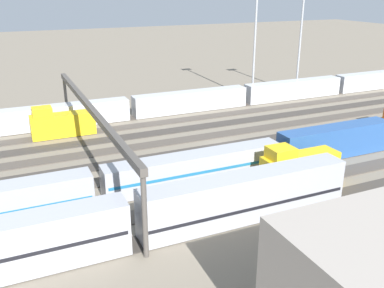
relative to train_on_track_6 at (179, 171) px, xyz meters
The scene contains 18 objects.
ground_plane 15.33m from the train_on_track_6, 138.81° to the right, with size 400.00×400.00×0.00m, color #756B5B.
track_bed_0 32.17m from the train_on_track_6, 110.85° to the right, with size 140.00×2.80×0.12m, color #4C443D.
track_bed_1 27.56m from the train_on_track_6, 114.56° to the right, with size 140.00×2.80×0.12m, color #4C443D.
track_bed_2 23.12m from the train_on_track_6, 119.74° to the right, with size 140.00×2.80×0.12m, color #3D3833.
track_bed_3 18.97m from the train_on_track_6, 127.30° to the right, with size 140.00×2.80×0.12m, color #4C443D.
track_bed_4 15.32m from the train_on_track_6, 138.81° to the right, with size 140.00×2.80×0.12m, color #3D3833.
track_bed_5 12.64m from the train_on_track_6, 156.37° to the right, with size 140.00×2.80×0.12m, color #4C443D.
track_bed_6 11.61m from the train_on_track_6, behind, with size 140.00×2.80×0.12m, color #4C443D.
track_bed_7 12.64m from the train_on_track_6, 156.37° to the left, with size 140.00×2.80×0.12m, color #4C443D.
track_bed_8 15.32m from the train_on_track_6, 138.81° to the left, with size 140.00×2.80×0.12m, color #3D3833.
train_on_track_6 is the anchor object (origin of this frame).
train_on_track_7 14.64m from the train_on_track_6, 160.02° to the left, with size 10.00×3.00×5.00m.
train_on_track_1 27.03m from the train_on_track_6, 67.68° to the right, with size 10.00×3.00×5.00m.
train_on_track_0 33.47m from the train_on_track_6, 116.34° to the right, with size 119.80×3.00×3.80m.
train_on_track_8 13.29m from the train_on_track_6, 48.87° to the left, with size 47.20×3.06×5.00m.
light_mast_0 56.24m from the train_on_track_6, 141.68° to the right, with size 2.80×0.70×24.66m.
light_mast_2 48.07m from the train_on_track_6, 132.86° to the right, with size 2.80×0.70×29.74m.
signal_gantry 14.15m from the train_on_track_6, 50.57° to the right, with size 0.70×45.00×8.80m.
Camera 1 is at (29.23, 53.67, 23.01)m, focal length 39.98 mm.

